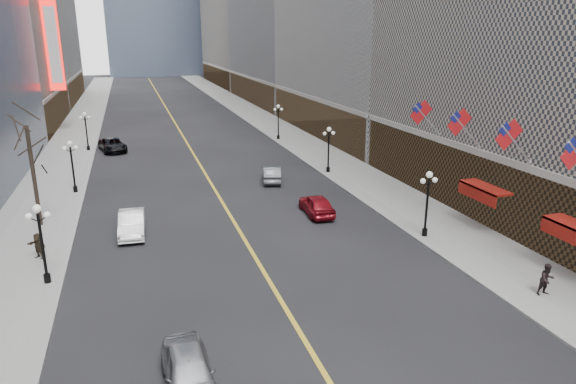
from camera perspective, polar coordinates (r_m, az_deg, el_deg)
sidewalk_east at (r=72.61m, az=-0.28°, el=6.53°), size 6.00×230.00×0.15m
sidewalk_west at (r=70.00m, az=-22.87°, el=4.81°), size 6.00×230.00×0.15m
lane_line at (r=79.75m, az=-12.16°, el=7.04°), size 0.25×200.00×0.02m
streetlamp_east_1 at (r=35.36m, az=15.25°, el=-0.55°), size 1.26×0.44×4.52m
streetlamp_east_2 at (r=50.95m, az=4.53°, el=5.25°), size 1.26×0.44×4.52m
streetlamp_east_3 at (r=67.74m, az=-1.09°, el=8.20°), size 1.26×0.44×4.52m
streetlamp_west_1 at (r=30.60m, az=-25.76°, el=-4.42°), size 1.26×0.44×4.52m
streetlamp_west_2 at (r=47.77m, az=-22.88°, el=3.18°), size 1.26×0.44×4.52m
streetlamp_west_3 at (r=65.39m, az=-21.53°, el=6.72°), size 1.26×0.44×4.52m
flag_3 at (r=34.06m, az=23.53°, el=5.60°), size 2.87×0.12×2.87m
flag_4 at (r=37.93m, az=18.70°, el=7.13°), size 2.87×0.12×2.87m
flag_5 at (r=42.04m, az=14.76°, el=8.34°), size 2.87×0.12×2.87m
awning_c at (r=37.74m, az=20.82°, el=0.30°), size 1.40×4.00×0.93m
theatre_marquee at (r=78.93m, az=-24.64°, el=14.60°), size 2.00×0.55×12.00m
tree_west_far at (r=39.59m, az=-26.87°, el=5.03°), size 3.60×3.60×7.92m
car_nb_near at (r=21.23m, az=-10.96°, el=-19.02°), size 2.04×4.76×1.60m
car_nb_mid at (r=37.05m, az=-16.97°, el=-3.34°), size 1.89×4.90×1.59m
car_nb_far at (r=64.66m, az=-18.91°, el=4.96°), size 3.70×6.02×1.56m
car_sb_mid at (r=39.40m, az=3.20°, el=-1.41°), size 2.03×4.68×1.57m
car_sb_far at (r=48.34m, az=-1.79°, el=2.03°), size 2.65×4.79×1.50m
ped_east_walk at (r=30.26m, az=26.82°, el=-8.67°), size 0.87×0.51×1.74m
ped_west_far at (r=34.85m, az=-26.02°, el=-5.39°), size 1.39×1.30×1.60m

